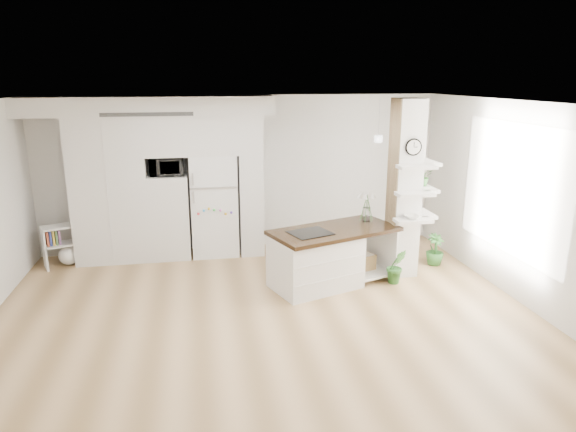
% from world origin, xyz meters
% --- Properties ---
extents(floor, '(7.00, 6.00, 0.01)m').
position_xyz_m(floor, '(0.00, 0.00, 0.00)').
color(floor, tan).
rests_on(floor, ground).
extents(room, '(7.04, 6.04, 2.72)m').
position_xyz_m(room, '(0.00, 0.00, 1.86)').
color(room, white).
rests_on(room, ground).
extents(cabinet_wall, '(4.00, 0.71, 2.70)m').
position_xyz_m(cabinet_wall, '(-1.45, 2.67, 1.51)').
color(cabinet_wall, white).
rests_on(cabinet_wall, floor).
extents(refrigerator, '(0.78, 0.69, 1.75)m').
position_xyz_m(refrigerator, '(-0.53, 2.68, 0.88)').
color(refrigerator, white).
rests_on(refrigerator, floor).
extents(column, '(0.69, 0.90, 2.70)m').
position_xyz_m(column, '(2.38, 1.13, 1.35)').
color(column, silver).
rests_on(column, floor).
extents(window, '(0.00, 2.40, 2.40)m').
position_xyz_m(window, '(3.48, 0.30, 1.50)').
color(window, white).
rests_on(window, room).
extents(pendant_light, '(0.12, 0.12, 0.10)m').
position_xyz_m(pendant_light, '(1.70, 0.15, 2.12)').
color(pendant_light, white).
rests_on(pendant_light, room).
extents(kitchen_island, '(2.06, 1.47, 1.41)m').
position_xyz_m(kitchen_island, '(0.96, 0.94, 0.44)').
color(kitchen_island, white).
rests_on(kitchen_island, floor).
extents(bookshelf, '(0.66, 0.53, 0.68)m').
position_xyz_m(bookshelf, '(-2.98, 2.51, 0.30)').
color(bookshelf, white).
rests_on(bookshelf, floor).
extents(floor_plant_a, '(0.30, 0.24, 0.53)m').
position_xyz_m(floor_plant_a, '(2.08, 0.83, 0.27)').
color(floor_plant_a, '#306C2B').
rests_on(floor_plant_a, floor).
extents(floor_plant_b, '(0.35, 0.35, 0.52)m').
position_xyz_m(floor_plant_b, '(3.00, 1.46, 0.26)').
color(floor_plant_b, '#306C2B').
rests_on(floor_plant_b, floor).
extents(microwave, '(0.54, 0.37, 0.30)m').
position_xyz_m(microwave, '(-1.27, 2.62, 1.57)').
color(microwave, '#2D2D2D').
rests_on(microwave, cabinet_wall).
extents(shelf_plant, '(0.27, 0.23, 0.30)m').
position_xyz_m(shelf_plant, '(2.63, 1.30, 1.52)').
color(shelf_plant, '#306C2B').
rests_on(shelf_plant, column).
extents(decor_bowl, '(0.22, 0.22, 0.05)m').
position_xyz_m(decor_bowl, '(2.30, 0.90, 1.00)').
color(decor_bowl, white).
rests_on(decor_bowl, column).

